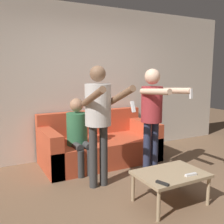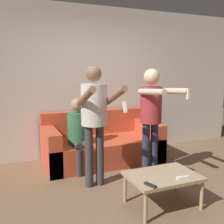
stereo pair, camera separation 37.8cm
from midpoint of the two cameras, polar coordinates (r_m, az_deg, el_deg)
The scene contains 9 objects.
ground_plane at distance 3.40m, azimuth 4.74°, elevation -18.15°, with size 14.00×14.00×0.00m, color brown.
wall_back at distance 4.83m, azimuth -7.93°, elevation 6.50°, with size 6.40×0.06×2.70m.
couch at distance 4.55m, azimuth -5.20°, elevation -7.29°, with size 1.95×0.95×0.84m.
person_standing_left at distance 3.40m, azimuth -6.08°, elevation -0.10°, with size 0.46×0.75×1.62m.
person_standing_right at distance 3.80m, azimuth 6.06°, elevation 0.44°, with size 0.43×0.76×1.58m.
person_seated at distance 4.09m, azimuth -9.98°, elevation -4.31°, with size 0.32×0.54×1.13m.
coffee_table at distance 3.17m, azimuth 9.23°, elevation -13.63°, with size 0.80×0.57×0.38m.
remote_near at distance 2.84m, azimuth 7.08°, elevation -15.21°, with size 0.08×0.15×0.02m.
remote_far at distance 3.11m, azimuth 13.43°, elevation -13.18°, with size 0.15×0.04×0.02m.
Camera 1 is at (-1.82, -2.47, 1.55)m, focal length 42.00 mm.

